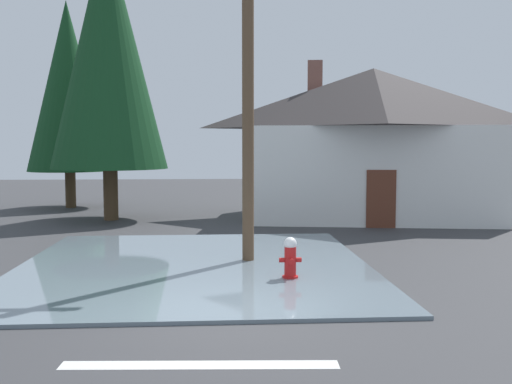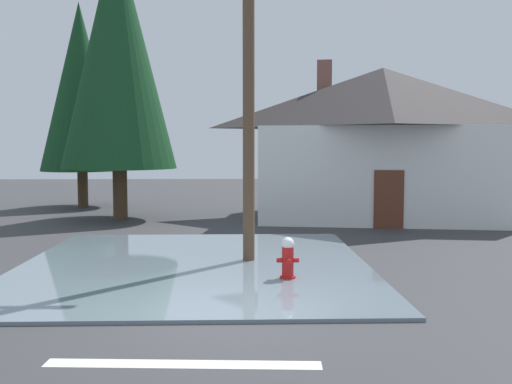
# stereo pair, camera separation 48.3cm
# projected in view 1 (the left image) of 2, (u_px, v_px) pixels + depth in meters

# --- Properties ---
(ground_plane) EXTENTS (80.00, 80.00, 0.10)m
(ground_plane) POSITION_uv_depth(u_px,v_px,m) (221.00, 319.00, 9.65)
(ground_plane) COLOR #38383A
(flood_puddle) EXTENTS (8.07, 8.91, 0.07)m
(flood_puddle) POSITION_uv_depth(u_px,v_px,m) (194.00, 265.00, 13.54)
(flood_puddle) COLOR slate
(flood_puddle) RESTS_ON ground
(lane_stop_bar) EXTENTS (3.61, 0.51, 0.01)m
(lane_stop_bar) POSITION_uv_depth(u_px,v_px,m) (200.00, 365.00, 7.47)
(lane_stop_bar) COLOR silver
(lane_stop_bar) RESTS_ON ground
(fire_hydrant) EXTENTS (0.47, 0.40, 0.93)m
(fire_hydrant) POSITION_uv_depth(u_px,v_px,m) (290.00, 260.00, 12.09)
(fire_hydrant) COLOR red
(fire_hydrant) RESTS_ON ground
(utility_pole) EXTENTS (1.60, 0.28, 7.89)m
(utility_pole) POSITION_uv_depth(u_px,v_px,m) (248.00, 91.00, 13.68)
(utility_pole) COLOR brown
(utility_pole) RESTS_ON ground
(house) EXTENTS (10.57, 7.72, 6.27)m
(house) POSITION_uv_depth(u_px,v_px,m) (372.00, 141.00, 22.63)
(house) COLOR silver
(house) RESTS_ON ground
(pine_tree_tall_left) EXTENTS (4.36, 4.36, 10.90)m
(pine_tree_tall_left) POSITION_uv_depth(u_px,v_px,m) (108.00, 50.00, 21.66)
(pine_tree_tall_left) COLOR #4C3823
(pine_tree_tall_left) RESTS_ON ground
(pine_tree_mid_left) EXTENTS (3.73, 3.73, 9.32)m
(pine_tree_mid_left) POSITION_uv_depth(u_px,v_px,m) (68.00, 87.00, 26.16)
(pine_tree_mid_left) COLOR #4C3823
(pine_tree_mid_left) RESTS_ON ground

